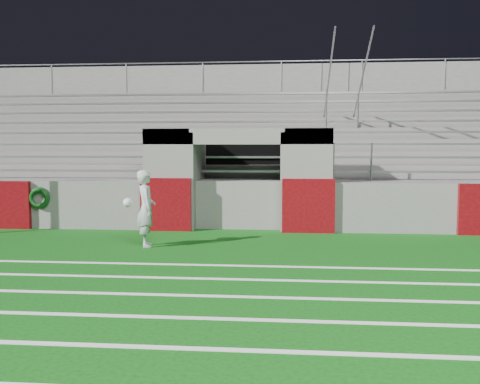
# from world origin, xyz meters

# --- Properties ---
(ground) EXTENTS (90.00, 90.00, 0.00)m
(ground) POSITION_xyz_m (0.00, 0.00, 0.00)
(ground) COLOR #0C490E
(ground) RESTS_ON ground
(field_markings) EXTENTS (28.00, 8.09, 0.01)m
(field_markings) POSITION_xyz_m (0.00, -5.00, 0.01)
(field_markings) COLOR white
(field_markings) RESTS_ON ground
(stadium_structure) EXTENTS (26.00, 8.48, 5.42)m
(stadium_structure) POSITION_xyz_m (0.00, 7.97, 1.49)
(stadium_structure) COLOR slate
(stadium_structure) RESTS_ON ground
(goalkeeper_with_ball) EXTENTS (0.74, 0.70, 1.64)m
(goalkeeper_with_ball) POSITION_xyz_m (-1.72, 0.74, 0.82)
(goalkeeper_with_ball) COLOR #B5BBBF
(goalkeeper_with_ball) RESTS_ON ground
(hose_coil) EXTENTS (0.56, 0.15, 0.56)m
(hose_coil) POSITION_xyz_m (-5.14, 2.93, 0.82)
(hose_coil) COLOR #0C3E16
(hose_coil) RESTS_ON ground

